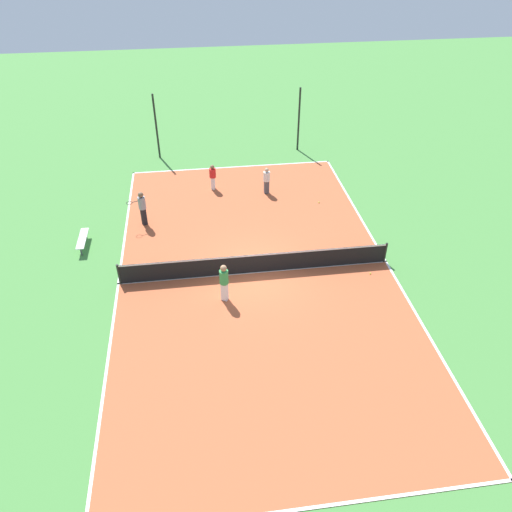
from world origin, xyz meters
name	(u,v)px	position (x,y,z in m)	size (l,w,h in m)	color
ground_plane	(256,273)	(0.00, 0.00, 0.00)	(80.00, 80.00, 0.00)	#47843D
court_surface	(256,272)	(0.00, 0.00, 0.01)	(11.94, 21.04, 0.02)	#B75633
tennis_net	(256,263)	(0.00, 0.00, 0.53)	(11.74, 0.10, 1.00)	black
bench	(83,239)	(-7.77, 3.11, 0.39)	(0.36, 1.76, 0.45)	silver
player_far_green	(224,280)	(-1.51, -1.63, 1.02)	(0.50, 0.50, 1.74)	white
player_baseline_gray	(142,206)	(-5.01, 4.64, 1.07)	(0.99, 0.64, 1.81)	black
player_coach_red	(213,176)	(-1.35, 7.85, 0.84)	(0.42, 0.42, 1.46)	white
player_far_white	(267,179)	(1.54, 7.01, 0.87)	(0.42, 0.42, 1.50)	#4C4C51
tennis_ball_right_alley	(370,273)	(4.93, -0.81, 0.06)	(0.07, 0.07, 0.07)	#CCE033
tennis_ball_far_baseline	(319,202)	(4.16, 5.53, 0.06)	(0.07, 0.07, 0.07)	#CCE033
fence_post_back_left	(156,127)	(-4.41, 12.49, 2.01)	(0.12, 0.12, 4.01)	black
fence_post_back_right	(299,120)	(4.41, 12.49, 2.01)	(0.12, 0.12, 4.01)	black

